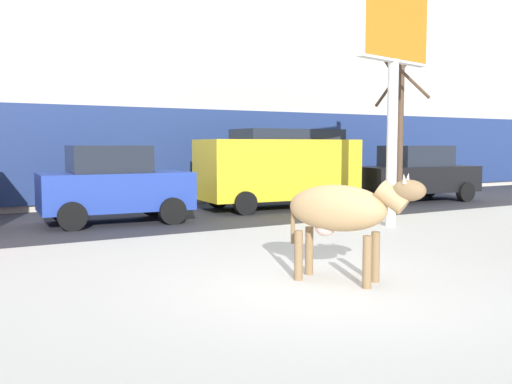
# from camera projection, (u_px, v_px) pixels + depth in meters

# --- Properties ---
(ground_plane) EXTENTS (120.00, 120.00, 0.00)m
(ground_plane) POSITION_uv_depth(u_px,v_px,m) (343.00, 291.00, 7.38)
(ground_plane) COLOR silver
(road_strip) EXTENTS (60.00, 5.60, 0.01)m
(road_strip) POSITION_uv_depth(u_px,v_px,m) (137.00, 219.00, 14.47)
(road_strip) COLOR #333338
(road_strip) RESTS_ON ground
(building_facade) EXTENTS (44.00, 6.10, 13.00)m
(building_facade) POSITION_uv_depth(u_px,v_px,m) (78.00, 5.00, 18.88)
(building_facade) COLOR beige
(building_facade) RESTS_ON ground
(cow_tan) EXTENTS (1.36, 1.83, 1.54)m
(cow_tan) POSITION_uv_depth(u_px,v_px,m) (342.00, 210.00, 7.78)
(cow_tan) COLOR tan
(cow_tan) RESTS_ON ground
(billboard) EXTENTS (2.50, 0.74, 5.56)m
(billboard) POSITION_uv_depth(u_px,v_px,m) (394.00, 36.00, 12.79)
(billboard) COLOR silver
(billboard) RESTS_ON ground
(car_blue_hatchback) EXTENTS (3.62, 2.13, 1.86)m
(car_blue_hatchback) POSITION_uv_depth(u_px,v_px,m) (114.00, 185.00, 13.61)
(car_blue_hatchback) COLOR #233D9E
(car_blue_hatchback) RESTS_ON ground
(car_yellow_van) EXTENTS (4.73, 2.38, 2.32)m
(car_yellow_van) POSITION_uv_depth(u_px,v_px,m) (279.00, 166.00, 16.60)
(car_yellow_van) COLOR gold
(car_yellow_van) RESTS_ON ground
(car_black_sedan) EXTENTS (4.32, 2.23, 1.84)m
(car_black_sedan) POSITION_uv_depth(u_px,v_px,m) (415.00, 174.00, 18.84)
(car_black_sedan) COLOR black
(car_black_sedan) RESTS_ON ground
(pedestrian_near_billboard) EXTENTS (0.36, 0.24, 1.73)m
(pedestrian_near_billboard) POSITION_uv_depth(u_px,v_px,m) (207.00, 175.00, 18.46)
(pedestrian_near_billboard) COLOR #282833
(pedestrian_near_billboard) RESTS_ON ground
(pedestrian_by_cars) EXTENTS (0.36, 0.24, 1.73)m
(pedestrian_by_cars) POSITION_uv_depth(u_px,v_px,m) (58.00, 180.00, 16.13)
(pedestrian_by_cars) COLOR #282833
(pedestrian_by_cars) RESTS_ON ground
(bare_tree_left_lot) EXTENTS (1.30, 1.31, 5.10)m
(bare_tree_left_lot) POSITION_uv_depth(u_px,v_px,m) (400.00, 111.00, 15.29)
(bare_tree_left_lot) COLOR #4C3828
(bare_tree_left_lot) RESTS_ON ground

